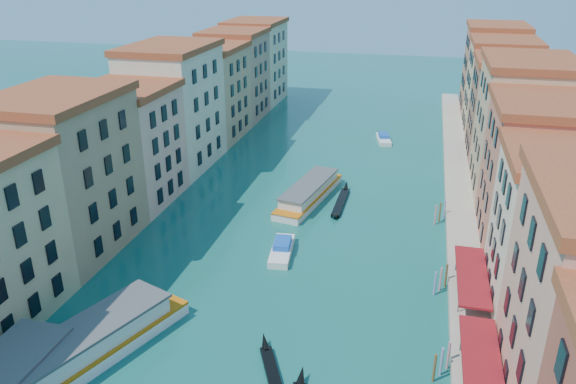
# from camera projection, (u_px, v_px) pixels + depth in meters

# --- Properties ---
(left_bank_palazzos) EXTENTS (12.80, 128.40, 21.00)m
(left_bank_palazzos) POSITION_uv_depth(u_px,v_px,m) (158.00, 121.00, 90.61)
(left_bank_palazzos) COLOR beige
(left_bank_palazzos) RESTS_ON ground
(right_bank_palazzos) EXTENTS (12.80, 128.40, 21.00)m
(right_bank_palazzos) POSITION_uv_depth(u_px,v_px,m) (526.00, 146.00, 78.59)
(right_bank_palazzos) COLOR #9A412E
(right_bank_palazzos) RESTS_ON ground
(quay) EXTENTS (4.00, 140.00, 1.00)m
(quay) POSITION_uv_depth(u_px,v_px,m) (459.00, 201.00, 83.96)
(quay) COLOR #ABA38A
(quay) RESTS_ON ground
(restaurant_awnings) EXTENTS (3.20, 44.55, 3.12)m
(restaurant_awnings) POSITION_uv_depth(u_px,v_px,m) (483.00, 377.00, 45.39)
(restaurant_awnings) COLOR maroon
(restaurant_awnings) RESTS_ON ground
(mooring_poles_right) EXTENTS (1.44, 54.24, 3.20)m
(mooring_poles_right) POSITION_uv_depth(u_px,v_px,m) (441.00, 343.00, 51.91)
(mooring_poles_right) COLOR brown
(mooring_poles_right) RESTS_ON ground
(vaporetto_near) EXTENTS (12.85, 22.98, 3.37)m
(vaporetto_near) POSITION_uv_depth(u_px,v_px,m) (80.00, 350.00, 50.69)
(vaporetto_near) COLOR white
(vaporetto_near) RESTS_ON ground
(vaporetto_far) EXTENTS (7.39, 18.74, 2.72)m
(vaporetto_far) POSITION_uv_depth(u_px,v_px,m) (309.00, 192.00, 85.17)
(vaporetto_far) COLOR silver
(vaporetto_far) RESTS_ON ground
(gondola_fore) EXTENTS (5.99, 11.20, 2.39)m
(gondola_fore) POSITION_uv_depth(u_px,v_px,m) (274.00, 380.00, 48.69)
(gondola_fore) COLOR black
(gondola_fore) RESTS_ON ground
(gondola_far) EXTENTS (1.26, 13.27, 1.88)m
(gondola_far) POSITION_uv_depth(u_px,v_px,m) (341.00, 201.00, 84.17)
(gondola_far) COLOR black
(gondola_far) RESTS_ON ground
(motorboat_mid) EXTENTS (3.31, 7.99, 1.61)m
(motorboat_mid) POSITION_uv_depth(u_px,v_px,m) (282.00, 249.00, 69.96)
(motorboat_mid) COLOR white
(motorboat_mid) RESTS_ON ground
(motorboat_far) EXTENTS (3.66, 7.34, 1.46)m
(motorboat_far) POSITION_uv_depth(u_px,v_px,m) (384.00, 138.00, 112.23)
(motorboat_far) COLOR white
(motorboat_far) RESTS_ON ground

